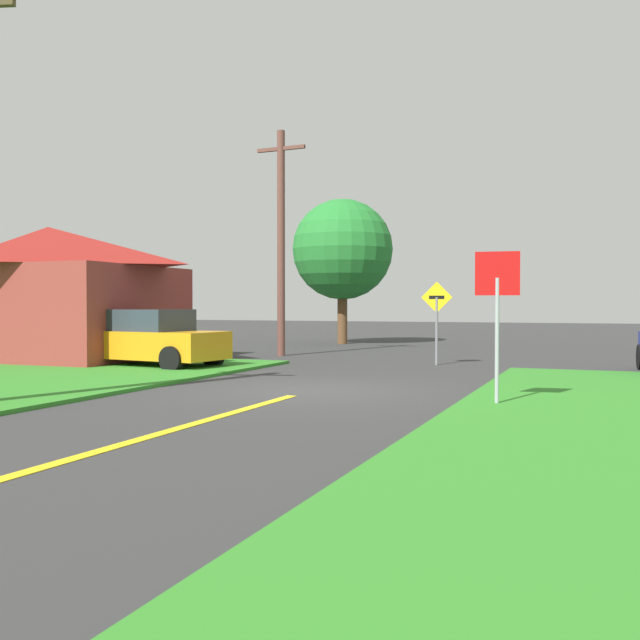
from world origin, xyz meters
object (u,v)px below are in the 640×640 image
object	(u,v)px
utility_pole_mid	(281,239)
pine_tree_center	(342,250)
barn	(49,293)
stop_sign	(497,298)
parked_car_near_building	(152,339)
direction_sign	(437,313)

from	to	relation	value
utility_pole_mid	pine_tree_center	bearing A→B (deg)	94.75
barn	pine_tree_center	bearing A→B (deg)	66.13
pine_tree_center	barn	xyz separation A→B (m)	(-5.45, -12.31, -2.11)
stop_sign	utility_pole_mid	size ratio (longest dim) A/B	0.34
parked_car_near_building	direction_sign	xyz separation A→B (m)	(7.19, 3.77, 0.70)
utility_pole_mid	barn	bearing A→B (deg)	-144.34
stop_sign	utility_pole_mid	distance (m)	13.38
stop_sign	pine_tree_center	distance (m)	20.32
utility_pole_mid	direction_sign	distance (m)	6.55
parked_car_near_building	barn	size ratio (longest dim) A/B	0.58
utility_pole_mid	pine_tree_center	distance (m)	7.96
pine_tree_center	direction_sign	bearing A→B (deg)	-56.34
stop_sign	parked_car_near_building	distance (m)	11.04
direction_sign	pine_tree_center	xyz separation A→B (m)	(-6.45, 9.69, 2.72)
direction_sign	pine_tree_center	bearing A→B (deg)	123.66
direction_sign	barn	bearing A→B (deg)	-167.58
parked_car_near_building	utility_pole_mid	size ratio (longest dim) A/B	0.56
pine_tree_center	utility_pole_mid	bearing A→B (deg)	-85.25
direction_sign	pine_tree_center	size ratio (longest dim) A/B	0.37
utility_pole_mid	direction_sign	bearing A→B (deg)	-16.90
pine_tree_center	barn	bearing A→B (deg)	-113.87
direction_sign	parked_car_near_building	bearing A→B (deg)	-152.32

